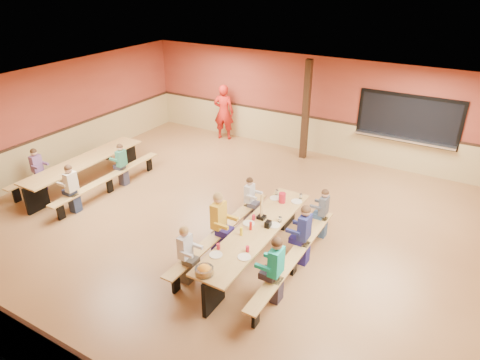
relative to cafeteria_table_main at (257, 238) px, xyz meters
The scene contains 23 objects.
ground 1.47m from the cafeteria_table_main, 137.76° to the left, with size 12.00×12.00×0.00m, color brown.
room_envelope 1.39m from the cafeteria_table_main, 137.76° to the left, with size 12.04×10.04×3.02m.
kitchen_pass_through 6.17m from the cafeteria_table_main, 74.97° to the left, with size 2.78×0.28×1.38m.
structural_post 5.55m from the cafeteria_table_main, 102.90° to the left, with size 0.18×0.18×3.00m, color black.
cafeteria_table_main is the anchor object (origin of this frame).
cafeteria_table_second 5.56m from the cafeteria_table_main, behind, with size 1.91×3.70×0.74m.
seated_child_white_left 1.47m from the cafeteria_table_main, 124.12° to the right, with size 0.36×0.29×1.19m, color silver, non-canonical shape.
seated_adult_yellow 0.84m from the cafeteria_table_main, behind, with size 0.44×0.36×1.35m, color gold, non-canonical shape.
seated_child_grey_left 1.45m from the cafeteria_table_main, 124.69° to the left, with size 0.33×0.27×1.13m, color silver, non-canonical shape.
seated_child_teal_right 1.18m from the cafeteria_table_main, 45.51° to the right, with size 0.41×0.33×1.29m, color #16AD98, non-canonical shape.
seated_child_navy_right 0.93m from the cafeteria_table_main, 26.58° to the left, with size 0.40×0.33×1.28m, color navy, non-canonical shape.
seated_child_char_right 1.71m from the cafeteria_table_main, 61.10° to the left, with size 0.33×0.27×1.14m, color #474950, non-canonical shape.
seated_child_purple_sec 6.35m from the cafeteria_table_main, behind, with size 0.35×0.29×1.17m, color #764F80, non-canonical shape.
seated_child_green_sec 4.84m from the cafeteria_table_main, 166.25° to the left, with size 0.35×0.28×1.16m, color #337E62, non-canonical shape.
seated_child_tan_sec 4.73m from the cafeteria_table_main, behind, with size 0.37×0.30×1.21m, color beige, non-canonical shape.
standing_woman 6.92m from the cafeteria_table_main, 127.53° to the left, with size 0.68×0.45×1.87m, color #B01B14.
punch_pitcher 1.26m from the cafeteria_table_main, 91.53° to the left, with size 0.16×0.16×0.22m, color red.
chip_bowl 1.66m from the cafeteria_table_main, 94.17° to the right, with size 0.32×0.32×0.15m, color #FFA328, non-canonical shape.
napkin_dispenser 0.37m from the cafeteria_table_main, 50.57° to the left, with size 0.10×0.14×0.13m, color black.
condiment_mustard 0.47m from the cafeteria_table_main, 116.23° to the right, with size 0.06×0.06×0.17m, color yellow.
condiment_ketchup 0.32m from the cafeteria_table_main, 144.38° to the right, with size 0.06×0.06×0.17m, color #B2140F.
table_paddle 0.55m from the cafeteria_table_main, 104.98° to the left, with size 0.16×0.16×0.56m.
place_settings 0.27m from the cafeteria_table_main, behind, with size 0.65×3.30×0.11m, color beige, non-canonical shape.
Camera 1 is at (4.27, -7.15, 5.35)m, focal length 32.00 mm.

